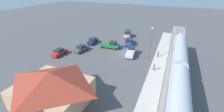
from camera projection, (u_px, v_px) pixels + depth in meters
ground_plane at (123, 53)px, 41.08m from camera, size 200.00×200.00×0.00m
railway_track at (177, 62)px, 36.17m from camera, size 4.80×70.00×0.30m
platform at (160, 59)px, 37.54m from camera, size 3.20×46.00×0.30m
passenger_train at (179, 74)px, 26.35m from camera, size 2.93×35.39×4.98m
station_building at (52, 87)px, 22.98m from camera, size 11.31×9.48×5.65m
pedestrian_on_platform at (154, 66)px, 32.08m from camera, size 0.36×0.36×1.71m
pedestrian_waiting_far at (158, 53)px, 37.77m from camera, size 0.36×0.36×1.71m
sedan_charcoal at (81, 48)px, 41.70m from camera, size 2.37×4.69×1.74m
suv_tan at (128, 34)px, 52.61m from camera, size 2.52×5.10×2.22m
sedan_red at (59, 52)px, 39.46m from camera, size 1.86×4.51×1.74m
sedan_navy at (93, 41)px, 47.11m from camera, size 2.09×4.60×1.74m
pickup_silver at (131, 52)px, 39.27m from camera, size 2.45×5.56×2.14m
pickup_blue at (129, 41)px, 46.21m from camera, size 3.07×5.69×2.14m
pickup_green at (110, 45)px, 43.71m from camera, size 5.51×2.73×2.14m
light_pole_near_platform at (151, 39)px, 36.15m from camera, size 0.44×0.44×8.00m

